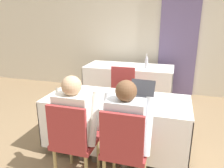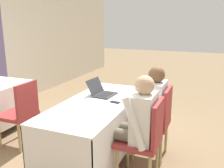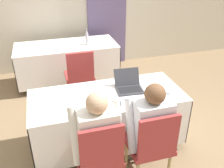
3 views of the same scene
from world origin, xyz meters
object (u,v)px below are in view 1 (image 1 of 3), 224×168
Objects in this scene: laptop at (140,96)px; person_checkered_shirt at (77,120)px; cell_phone at (117,105)px; chair_near_right at (124,147)px; person_white_shirt at (127,127)px; water_bottle at (147,62)px; chair_near_left at (73,139)px; chair_far_spare at (124,88)px.

laptop is 0.30× the size of person_checkered_shirt.
cell_phone is 0.57m from chair_near_right.
person_white_shirt is (0.21, -0.38, -0.07)m from cell_phone.
person_white_shirt reaches higher than chair_near_right.
cell_phone is at bearing -131.88° from person_checkered_shirt.
water_bottle is 0.24× the size of person_checkered_shirt.
water_bottle reaches higher than chair_near_left.
person_checkered_shirt is at bearing 85.75° from chair_far_spare.
cell_phone is 0.11× the size of person_checkered_shirt.
chair_near_left is 1.00× the size of chair_far_spare.
chair_near_left is 0.78× the size of person_checkered_shirt.
laptop is at bearing -91.64° from person_white_shirt.
chair_near_right is at bearing 103.19° from chair_far_spare.
chair_near_left is (-0.34, -0.48, -0.22)m from cell_phone.
person_checkered_shirt reaches higher than chair_near_right.
chair_far_spare is 1.69m from person_checkered_shirt.
laptop reaches higher than chair_near_right.
water_bottle is 2.46m from person_checkered_shirt.
chair_far_spare is (-0.44, 1.03, -0.26)m from laptop.
laptop is at bearing -130.73° from person_checkered_shirt.
cell_phone is (-0.22, -0.28, -0.04)m from laptop.
chair_near_right is (0.15, -2.52, -0.35)m from water_bottle.
chair_far_spare reaches higher than cell_phone.
laptop is at bearing -84.55° from water_bottle.
water_bottle is 2.43m from person_white_shirt.
laptop is 0.38× the size of chair_far_spare.
chair_far_spare is 0.78× the size of person_checkered_shirt.
cell_phone is 0.11× the size of person_white_shirt.
person_checkered_shirt is (0.00, 0.10, 0.16)m from chair_near_left.
water_bottle is at bearing -98.88° from chair_near_left.
chair_near_right is 1.83m from chair_far_spare.
chair_near_left is at bearing 10.87° from person_white_shirt.
chair_near_right is at bearing -86.60° from water_bottle.
cell_phone is 0.51m from person_checkered_shirt.
water_bottle is 0.86m from chair_far_spare.
laptop is 0.38× the size of chair_near_right.
chair_far_spare is at bearing 110.88° from cell_phone.
chair_near_left reaches higher than cell_phone.
chair_near_left and chair_near_right have the same top height.
cell_phone is 2.04m from water_bottle.
chair_near_left is at bearing 90.00° from person_checkered_shirt.
chair_near_right is 0.78× the size of person_checkered_shirt.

